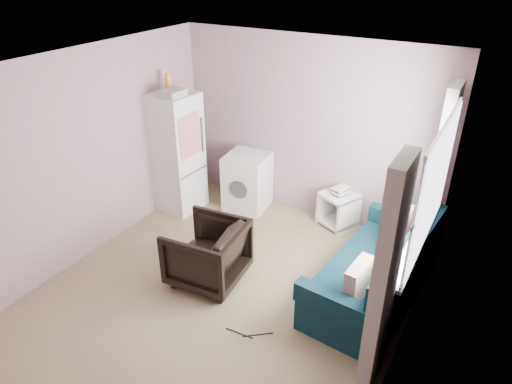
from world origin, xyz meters
TOP-DOWN VIEW (x-y plane):
  - room at (0.02, 0.01)m, footprint 3.84×4.24m
  - armchair at (-0.29, 0.07)m, footprint 0.81×0.85m
  - fridge at (-1.63, 1.27)m, footprint 0.64×0.62m
  - washing_machine at (-0.77, 1.77)m, footprint 0.64×0.64m
  - side_table at (0.59, 1.95)m, footprint 0.58×0.58m
  - sofa at (1.51, 0.72)m, footprint 1.06×2.01m
  - window_dressing at (1.78, 0.70)m, footprint 0.17×2.62m
  - floor_cables at (0.57, -0.45)m, footprint 0.46×0.21m

SIDE VIEW (x-z plane):
  - floor_cables at x=0.57m, z-range 0.00..0.01m
  - side_table at x=0.59m, z-range -0.02..0.58m
  - sofa at x=1.51m, z-range -0.12..0.75m
  - armchair at x=-0.29m, z-range 0.00..0.81m
  - washing_machine at x=-0.77m, z-range 0.02..0.85m
  - fridge at x=-1.63m, z-range -0.11..1.86m
  - window_dressing at x=1.78m, z-range 0.02..2.20m
  - room at x=0.02m, z-range -0.02..2.52m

